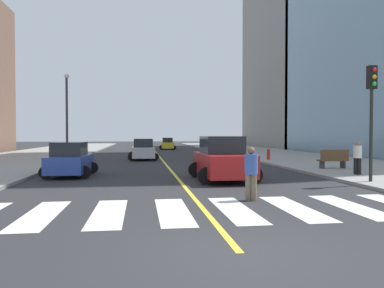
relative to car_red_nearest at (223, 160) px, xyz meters
name	(u,v)px	position (x,y,z in m)	size (l,w,h in m)	color
ground_plane	(240,254)	(-2.08, -11.10, -0.98)	(220.00, 220.00, 0.00)	#28282B
sidewalk_kerb_east	(330,163)	(10.12, 8.90, -0.91)	(10.00, 120.00, 0.15)	gray
crosswalk_paint	(204,210)	(-2.08, -7.10, -0.97)	(13.50, 4.00, 0.01)	silver
lane_divider_paint	(156,152)	(-2.08, 28.90, -0.98)	(0.16, 80.00, 0.01)	yellow
parking_garage_concrete	(311,56)	(25.59, 45.59, 14.91)	(18.00, 24.00, 31.78)	gray
car_red_nearest	(223,160)	(0.00, 0.00, 0.00)	(2.96, 4.71, 2.10)	red
car_blue_second	(70,160)	(-7.53, 2.67, -0.15)	(2.58, 4.06, 1.79)	#2D479E
car_yellow_third	(167,144)	(-0.07, 36.82, -0.19)	(2.47, 3.86, 1.69)	gold
car_silver_fourth	(143,150)	(-3.69, 14.82, -0.13)	(2.59, 4.10, 1.82)	#B7B7BC
traffic_light_near_corner	(372,100)	(5.98, -2.60, 2.67)	(0.36, 0.41, 4.99)	black
park_bench	(333,159)	(7.52, 3.54, -0.29)	(1.82, 0.62, 1.12)	brown
pedestrian_crossing	(251,171)	(-0.27, -5.69, 0.00)	(0.44, 0.44, 1.77)	brown
pedestrian_waiting_east	(357,156)	(7.02, 0.16, 0.10)	(0.42, 0.42, 1.69)	black
fire_hydrant	(268,154)	(6.30, 11.68, -0.40)	(0.26, 0.26, 0.89)	red
street_lamp	(67,108)	(-10.25, 16.54, 3.50)	(0.44, 0.44, 7.32)	#38383D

